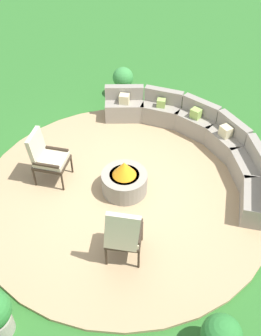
% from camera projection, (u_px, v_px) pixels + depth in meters
% --- Properties ---
extents(ground_plane, '(24.00, 24.00, 0.00)m').
position_uv_depth(ground_plane, '(125.00, 192.00, 7.19)').
color(ground_plane, '#2D6B28').
extents(patio_circle, '(5.33, 5.33, 0.06)m').
position_uv_depth(patio_circle, '(125.00, 191.00, 7.17)').
color(patio_circle, tan).
rests_on(patio_circle, ground_plane).
extents(fire_pit, '(0.83, 0.83, 0.67)m').
position_uv_depth(fire_pit, '(124.00, 180.00, 6.98)').
color(fire_pit, gray).
rests_on(fire_pit, patio_circle).
extents(curved_stone_bench, '(4.25, 2.23, 0.73)m').
position_uv_depth(curved_stone_bench, '(198.00, 137.00, 7.85)').
color(curved_stone_bench, gray).
rests_on(curved_stone_bench, patio_circle).
extents(lounge_chair_front_left, '(0.74, 0.69, 1.02)m').
position_uv_depth(lounge_chair_front_left, '(46.00, 156.00, 7.03)').
color(lounge_chair_front_left, '#2D2319').
rests_on(lounge_chair_front_left, patio_circle).
extents(lounge_chair_front_right, '(0.72, 0.74, 1.14)m').
position_uv_depth(lounge_chair_front_right, '(123.00, 233.00, 5.69)').
color(lounge_chair_front_right, '#2D2319').
rests_on(lounge_chair_front_right, patio_circle).
extents(potted_plant_3, '(0.50, 0.50, 0.74)m').
position_uv_depth(potted_plant_3, '(123.00, 80.00, 9.39)').
color(potted_plant_3, '#A89E8E').
rests_on(potted_plant_3, ground_plane).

